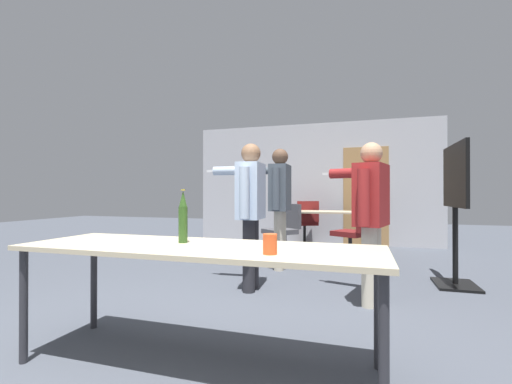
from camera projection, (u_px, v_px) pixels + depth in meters
The scene contains 12 objects.
back_wall at pixel (314, 184), 7.46m from camera, with size 5.24×0.12×2.61m.
conference_table_near at pixel (198, 256), 2.14m from camera, with size 2.28×0.72×0.75m.
conference_table_far at pixel (325, 215), 6.39m from camera, with size 1.75×0.69×0.75m.
tv_screen at pixel (455, 199), 3.99m from camera, with size 0.44×1.01×1.66m.
person_left_plaid at pixel (250, 202), 3.84m from camera, with size 0.79×0.65×1.64m.
person_far_watching at pixel (370, 208), 3.34m from camera, with size 0.70×0.79×1.58m.
person_right_polo at pixel (279, 196), 4.90m from camera, with size 0.80×0.66×1.72m.
office_chair_far_right at pixel (354, 236), 5.38m from camera, with size 0.67×0.65×0.91m.
office_chair_mid_tucked at pixel (283, 233), 5.81m from camera, with size 0.68×0.69×0.90m.
office_chair_near_pushed at pixel (306, 225), 7.04m from camera, with size 0.63×0.66×0.93m.
beer_bottle at pixel (183, 218), 2.26m from camera, with size 0.06×0.06×0.35m.
drink_cup at pixel (270, 244), 1.83m from camera, with size 0.08×0.08×0.11m.
Camera 1 is at (1.03, -1.50, 1.08)m, focal length 24.00 mm.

